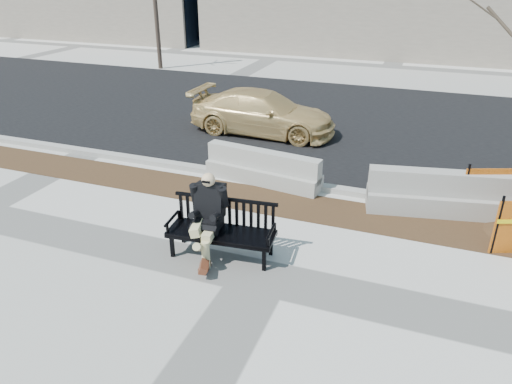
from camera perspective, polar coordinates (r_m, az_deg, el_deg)
ground at (r=7.84m, az=0.59°, el=-9.98°), size 120.00×120.00×0.00m
mulch_strip at (r=9.97m, az=5.72°, el=-1.76°), size 40.00×1.20×0.02m
asphalt_street at (r=15.64m, az=11.82°, el=8.05°), size 60.00×10.40×0.01m
curb at (r=10.78m, az=7.07°, el=0.67°), size 60.00×0.25×0.12m
bench at (r=8.37m, az=-4.04°, el=-7.50°), size 1.91×0.85×0.99m
seated_man at (r=8.48m, az=-5.53°, el=-7.07°), size 0.73×1.11×1.47m
tree_fence at (r=10.17m, az=27.99°, el=-4.33°), size 2.85×2.85×5.53m
sedan at (r=14.38m, az=0.79°, el=7.04°), size 4.27×1.78×1.23m
jersey_barrier_left at (r=11.03m, az=0.80°, el=1.13°), size 2.79×0.91×0.79m
jersey_barrier_right at (r=10.41m, az=21.60°, el=-2.36°), size 3.23×1.24×0.91m
far_tree_left at (r=24.22m, az=-11.25°, el=14.20°), size 2.66×2.66×6.02m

